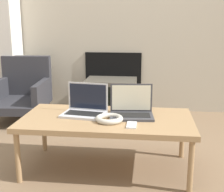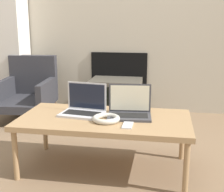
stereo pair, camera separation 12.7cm
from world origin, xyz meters
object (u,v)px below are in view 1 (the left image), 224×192
(tv, at_px, (111,97))
(headphones, at_px, (109,119))
(armchair, at_px, (23,91))
(laptop_left, at_px, (85,107))
(phone, at_px, (132,125))
(laptop_right, at_px, (131,109))

(tv, bearing_deg, headphones, -83.56)
(armchair, bearing_deg, tv, 9.83)
(laptop_left, height_order, phone, laptop_left)
(laptop_right, xyz_separation_m, headphones, (-0.14, -0.14, -0.03))
(tv, distance_m, armchair, 0.96)
(tv, relative_size, armchair, 0.81)
(tv, xyz_separation_m, armchair, (-0.92, -0.24, 0.10))
(phone, bearing_deg, tv, 101.92)
(phone, bearing_deg, armchair, 134.93)
(armchair, bearing_deg, laptop_left, -53.39)
(laptop_left, height_order, armchair, armchair)
(laptop_left, bearing_deg, laptop_right, 7.73)
(laptop_right, bearing_deg, laptop_left, 174.76)
(laptop_right, height_order, headphones, laptop_right)
(laptop_left, distance_m, laptop_right, 0.33)
(phone, bearing_deg, laptop_right, 93.64)
(headphones, height_order, phone, headphones)
(laptop_left, xyz_separation_m, tv, (0.03, 1.25, -0.23))
(headphones, xyz_separation_m, armchair, (-1.08, 1.16, -0.10))
(laptop_left, relative_size, tv, 0.58)
(armchair, bearing_deg, laptop_right, -44.41)
(laptop_right, relative_size, tv, 0.57)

